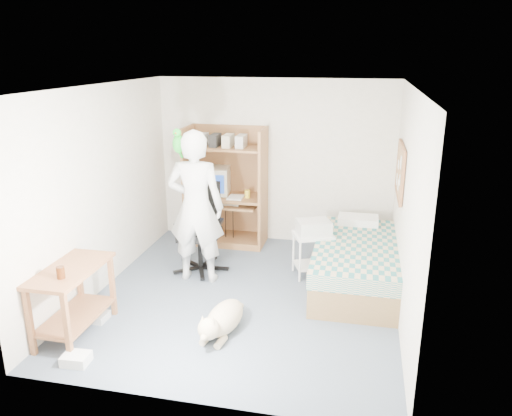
# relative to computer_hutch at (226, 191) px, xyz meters

# --- Properties ---
(floor) EXTENTS (4.00, 4.00, 0.00)m
(floor) POSITION_rel_computer_hutch_xyz_m (0.70, -1.74, -0.82)
(floor) COLOR #4A5565
(floor) RESTS_ON ground
(wall_back) EXTENTS (3.60, 0.02, 2.50)m
(wall_back) POSITION_rel_computer_hutch_xyz_m (0.70, 0.26, 0.43)
(wall_back) COLOR beige
(wall_back) RESTS_ON floor
(wall_right) EXTENTS (0.02, 4.00, 2.50)m
(wall_right) POSITION_rel_computer_hutch_xyz_m (2.50, -1.74, 0.43)
(wall_right) COLOR beige
(wall_right) RESTS_ON floor
(wall_left) EXTENTS (0.02, 4.00, 2.50)m
(wall_left) POSITION_rel_computer_hutch_xyz_m (-1.10, -1.74, 0.43)
(wall_left) COLOR beige
(wall_left) RESTS_ON floor
(ceiling) EXTENTS (3.60, 4.00, 0.02)m
(ceiling) POSITION_rel_computer_hutch_xyz_m (0.70, -1.74, 1.68)
(ceiling) COLOR white
(ceiling) RESTS_ON wall_back
(computer_hutch) EXTENTS (1.20, 0.63, 1.80)m
(computer_hutch) POSITION_rel_computer_hutch_xyz_m (0.00, 0.00, 0.00)
(computer_hutch) COLOR brown
(computer_hutch) RESTS_ON floor
(bed) EXTENTS (1.02, 2.02, 0.66)m
(bed) POSITION_rel_computer_hutch_xyz_m (2.00, -1.12, -0.53)
(bed) COLOR brown
(bed) RESTS_ON floor
(side_desk) EXTENTS (0.50, 1.00, 0.75)m
(side_desk) POSITION_rel_computer_hutch_xyz_m (-0.85, -2.94, -0.33)
(side_desk) COLOR brown
(side_desk) RESTS_ON floor
(corkboard) EXTENTS (0.04, 0.94, 0.66)m
(corkboard) POSITION_rel_computer_hutch_xyz_m (2.47, -0.84, 0.63)
(corkboard) COLOR #976B43
(corkboard) RESTS_ON wall_right
(office_chair) EXTENTS (0.67, 0.67, 1.19)m
(office_chair) POSITION_rel_computer_hutch_xyz_m (-0.07, -1.07, -0.40)
(office_chair) COLOR black
(office_chair) RESTS_ON floor
(person) EXTENTS (0.75, 0.51, 1.97)m
(person) POSITION_rel_computer_hutch_xyz_m (-0.02, -1.39, 0.16)
(person) COLOR silver
(person) RESTS_ON floor
(parrot) EXTENTS (0.14, 0.25, 0.40)m
(parrot) POSITION_rel_computer_hutch_xyz_m (-0.22, -1.37, 0.98)
(parrot) COLOR #169728
(parrot) RESTS_ON person
(dog) EXTENTS (0.42, 0.99, 0.37)m
(dog) POSITION_rel_computer_hutch_xyz_m (0.66, -2.61, -0.66)
(dog) COLOR #CDAD8A
(dog) RESTS_ON floor
(printer_cart) EXTENTS (0.61, 0.55, 0.59)m
(printer_cart) POSITION_rel_computer_hutch_xyz_m (1.44, -0.97, -0.43)
(printer_cart) COLOR silver
(printer_cart) RESTS_ON floor
(printer) EXTENTS (0.51, 0.46, 0.18)m
(printer) POSITION_rel_computer_hutch_xyz_m (1.44, -0.97, -0.14)
(printer) COLOR beige
(printer) RESTS_ON printer_cart
(crt_monitor) EXTENTS (0.49, 0.51, 0.41)m
(crt_monitor) POSITION_rel_computer_hutch_xyz_m (-0.18, 0.01, 0.15)
(crt_monitor) COLOR beige
(crt_monitor) RESTS_ON computer_hutch
(keyboard) EXTENTS (0.46, 0.18, 0.03)m
(keyboard) POSITION_rel_computer_hutch_xyz_m (0.01, -0.16, -0.15)
(keyboard) COLOR beige
(keyboard) RESTS_ON computer_hutch
(pencil_cup) EXTENTS (0.08, 0.08, 0.12)m
(pencil_cup) POSITION_rel_computer_hutch_xyz_m (0.35, -0.09, -0.00)
(pencil_cup) COLOR yellow
(pencil_cup) RESTS_ON computer_hutch
(drink_glass) EXTENTS (0.08, 0.08, 0.12)m
(drink_glass) POSITION_rel_computer_hutch_xyz_m (-0.80, -3.17, -0.01)
(drink_glass) COLOR #441F0A
(drink_glass) RESTS_ON side_desk
(floor_box_a) EXTENTS (0.26, 0.21, 0.10)m
(floor_box_a) POSITION_rel_computer_hutch_xyz_m (-0.56, -3.44, -0.77)
(floor_box_a) COLOR white
(floor_box_a) RESTS_ON floor
(floor_box_b) EXTENTS (0.18, 0.22, 0.08)m
(floor_box_b) POSITION_rel_computer_hutch_xyz_m (-0.76, -2.65, -0.78)
(floor_box_b) COLOR #B8B7B2
(floor_box_b) RESTS_ON floor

